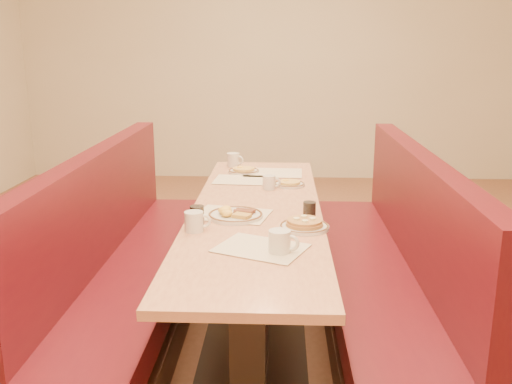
{
  "coord_description": "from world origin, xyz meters",
  "views": [
    {
      "loc": [
        0.13,
        -2.98,
        1.62
      ],
      "look_at": [
        0.0,
        -0.03,
        0.85
      ],
      "focal_mm": 40.0,
      "sensor_mm": 36.0,
      "label": 1
    }
  ],
  "objects_px": {
    "coffee_mug_a": "(280,241)",
    "coffee_mug_c": "(270,182)",
    "booth_left": "(128,272)",
    "coffee_mug_b": "(195,221)",
    "diner_table": "(256,272)",
    "pancake_plate": "(304,225)",
    "soda_tumbler_mid": "(309,210)",
    "booth_right": "(387,277)",
    "eggs_plate": "(235,214)",
    "soda_tumbler_near": "(197,215)",
    "coffee_mug_d": "(234,160)"
  },
  "relations": [
    {
      "from": "booth_right",
      "to": "coffee_mug_d",
      "type": "height_order",
      "value": "booth_right"
    },
    {
      "from": "booth_left",
      "to": "pancake_plate",
      "type": "height_order",
      "value": "booth_left"
    },
    {
      "from": "booth_right",
      "to": "soda_tumbler_mid",
      "type": "height_order",
      "value": "booth_right"
    },
    {
      "from": "coffee_mug_a",
      "to": "coffee_mug_c",
      "type": "xyz_separation_m",
      "value": [
        -0.07,
        1.11,
        -0.01
      ]
    },
    {
      "from": "coffee_mug_a",
      "to": "coffee_mug_c",
      "type": "height_order",
      "value": "coffee_mug_a"
    },
    {
      "from": "booth_right",
      "to": "soda_tumbler_near",
      "type": "xyz_separation_m",
      "value": [
        -1.01,
        -0.3,
        0.44
      ]
    },
    {
      "from": "soda_tumbler_mid",
      "to": "pancake_plate",
      "type": "bearing_deg",
      "value": -101.03
    },
    {
      "from": "coffee_mug_a",
      "to": "soda_tumbler_mid",
      "type": "relative_size",
      "value": 1.48
    },
    {
      "from": "booth_right",
      "to": "soda_tumbler_mid",
      "type": "bearing_deg",
      "value": -158.37
    },
    {
      "from": "booth_left",
      "to": "booth_right",
      "type": "distance_m",
      "value": 1.46
    },
    {
      "from": "pancake_plate",
      "to": "coffee_mug_a",
      "type": "relative_size",
      "value": 1.81
    },
    {
      "from": "booth_right",
      "to": "coffee_mug_b",
      "type": "distance_m",
      "value": 1.17
    },
    {
      "from": "coffee_mug_d",
      "to": "soda_tumbler_near",
      "type": "relative_size",
      "value": 1.31
    },
    {
      "from": "booth_left",
      "to": "coffee_mug_d",
      "type": "bearing_deg",
      "value": 64.68
    },
    {
      "from": "coffee_mug_b",
      "to": "booth_left",
      "type": "bearing_deg",
      "value": 126.76
    },
    {
      "from": "eggs_plate",
      "to": "coffee_mug_c",
      "type": "relative_size",
      "value": 2.54
    },
    {
      "from": "coffee_mug_a",
      "to": "coffee_mug_c",
      "type": "relative_size",
      "value": 1.19
    },
    {
      "from": "pancake_plate",
      "to": "soda_tumbler_mid",
      "type": "xyz_separation_m",
      "value": [
        0.03,
        0.16,
        0.03
      ]
    },
    {
      "from": "diner_table",
      "to": "coffee_mug_b",
      "type": "xyz_separation_m",
      "value": [
        -0.28,
        -0.4,
        0.43
      ]
    },
    {
      "from": "pancake_plate",
      "to": "coffee_mug_a",
      "type": "height_order",
      "value": "coffee_mug_a"
    },
    {
      "from": "coffee_mug_d",
      "to": "soda_tumbler_mid",
      "type": "relative_size",
      "value": 1.4
    },
    {
      "from": "booth_left",
      "to": "coffee_mug_a",
      "type": "bearing_deg",
      "value": -38.25
    },
    {
      "from": "booth_left",
      "to": "soda_tumbler_mid",
      "type": "relative_size",
      "value": 27.81
    },
    {
      "from": "eggs_plate",
      "to": "soda_tumbler_mid",
      "type": "height_order",
      "value": "soda_tumbler_mid"
    },
    {
      "from": "booth_right",
      "to": "coffee_mug_d",
      "type": "xyz_separation_m",
      "value": [
        -0.94,
        1.1,
        0.44
      ]
    },
    {
      "from": "eggs_plate",
      "to": "coffee_mug_a",
      "type": "bearing_deg",
      "value": -64.94
    },
    {
      "from": "pancake_plate",
      "to": "eggs_plate",
      "type": "xyz_separation_m",
      "value": [
        -0.35,
        0.16,
        -0.0
      ]
    },
    {
      "from": "coffee_mug_a",
      "to": "coffee_mug_b",
      "type": "xyz_separation_m",
      "value": [
        -0.41,
        0.28,
        -0.0
      ]
    },
    {
      "from": "coffee_mug_b",
      "to": "coffee_mug_d",
      "type": "relative_size",
      "value": 1.02
    },
    {
      "from": "eggs_plate",
      "to": "coffee_mug_b",
      "type": "bearing_deg",
      "value": -127.13
    },
    {
      "from": "booth_right",
      "to": "soda_tumbler_near",
      "type": "bearing_deg",
      "value": -163.42
    },
    {
      "from": "booth_right",
      "to": "coffee_mug_a",
      "type": "xyz_separation_m",
      "value": [
        -0.6,
        -0.68,
        0.44
      ]
    },
    {
      "from": "booth_right",
      "to": "soda_tumbler_mid",
      "type": "distance_m",
      "value": 0.65
    },
    {
      "from": "diner_table",
      "to": "coffee_mug_c",
      "type": "relative_size",
      "value": 22.32
    },
    {
      "from": "diner_table",
      "to": "eggs_plate",
      "type": "height_order",
      "value": "eggs_plate"
    },
    {
      "from": "diner_table",
      "to": "coffee_mug_b",
      "type": "bearing_deg",
      "value": -124.38
    },
    {
      "from": "pancake_plate",
      "to": "eggs_plate",
      "type": "height_order",
      "value": "eggs_plate"
    },
    {
      "from": "booth_left",
      "to": "soda_tumbler_mid",
      "type": "height_order",
      "value": "booth_left"
    },
    {
      "from": "booth_left",
      "to": "booth_right",
      "type": "bearing_deg",
      "value": 0.0
    },
    {
      "from": "coffee_mug_b",
      "to": "soda_tumbler_near",
      "type": "relative_size",
      "value": 1.33
    },
    {
      "from": "eggs_plate",
      "to": "coffee_mug_c",
      "type": "distance_m",
      "value": 0.63
    },
    {
      "from": "soda_tumbler_near",
      "to": "soda_tumbler_mid",
      "type": "bearing_deg",
      "value": 12.3
    },
    {
      "from": "eggs_plate",
      "to": "coffee_mug_a",
      "type": "height_order",
      "value": "coffee_mug_a"
    },
    {
      "from": "booth_left",
      "to": "pancake_plate",
      "type": "relative_size",
      "value": 10.34
    },
    {
      "from": "booth_left",
      "to": "coffee_mug_b",
      "type": "height_order",
      "value": "booth_left"
    },
    {
      "from": "booth_left",
      "to": "coffee_mug_b",
      "type": "relative_size",
      "value": 19.55
    },
    {
      "from": "booth_left",
      "to": "diner_table",
      "type": "bearing_deg",
      "value": 0.0
    },
    {
      "from": "coffee_mug_a",
      "to": "soda_tumbler_mid",
      "type": "xyz_separation_m",
      "value": [
        0.15,
        0.5,
        -0.01
      ]
    },
    {
      "from": "pancake_plate",
      "to": "diner_table",
      "type": "bearing_deg",
      "value": 126.1
    },
    {
      "from": "eggs_plate",
      "to": "booth_left",
      "type": "bearing_deg",
      "value": 164.37
    }
  ]
}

